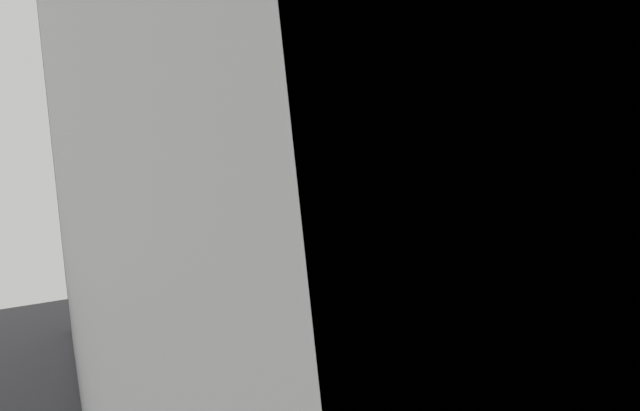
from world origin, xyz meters
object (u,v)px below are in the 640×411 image
object	(u,v)px
vanity_sink_left	(183,273)
toilet	(438,237)
folded_hand_towel	(319,207)
vanity_sink_right	(316,253)
soap_dispenser	(339,186)
toothbrush_cup	(131,210)

from	to	relation	value
vanity_sink_left	toilet	size ratio (longest dim) A/B	0.74
folded_hand_towel	vanity_sink_left	bearing A→B (deg)	171.37
vanity_sink_left	folded_hand_towel	xyz separation A→B (m)	(0.90, -0.14, 0.37)
vanity_sink_right	soap_dispenser	world-z (taller)	soap_dispenser
toilet	toothbrush_cup	bearing A→B (deg)	175.98
vanity_sink_right	soap_dispenser	size ratio (longest dim) A/B	3.64
soap_dispenser	toilet	bearing A→B (deg)	-11.90
vanity_sink_left	soap_dispenser	distance (m)	1.30
toilet	toothbrush_cup	distance (m)	2.34
vanity_sink_left	folded_hand_towel	bearing A→B (deg)	-8.63
soap_dispenser	folded_hand_towel	world-z (taller)	soap_dispenser
toothbrush_cup	soap_dispenser	bearing A→B (deg)	0.38
vanity_sink_right	folded_hand_towel	world-z (taller)	folded_hand_towel
vanity_sink_right	toilet	size ratio (longest dim) A/B	0.74
toilet	folded_hand_towel	world-z (taller)	toilet
vanity_sink_left	toothbrush_cup	xyz separation A→B (m)	(-0.27, 0.16, 0.41)
vanity_sink_right	toilet	distance (m)	1.09
vanity_sink_left	toilet	distance (m)	2.03
toilet	folded_hand_towel	size ratio (longest dim) A/B	4.55
toothbrush_cup	soap_dispenser	xyz separation A→B (m)	(1.48, 0.01, 0.03)
vanity_sink_left	toilet	bearing A→B (deg)	-0.08
vanity_sink_left	vanity_sink_right	size ratio (longest dim) A/B	1.00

